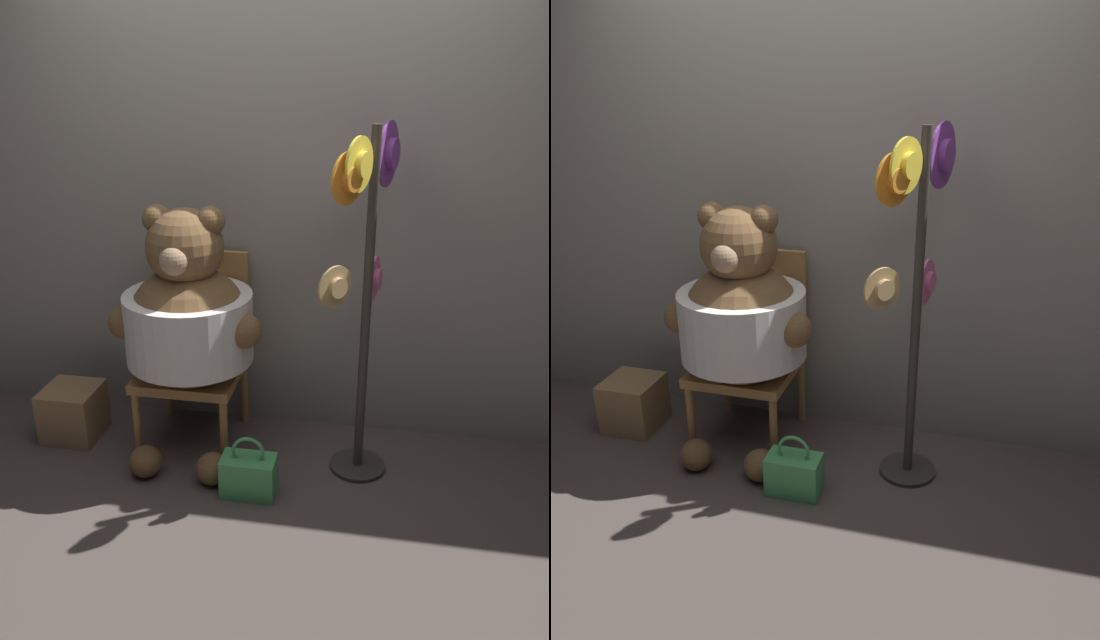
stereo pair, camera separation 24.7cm
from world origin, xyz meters
The scene contains 7 objects.
ground_plane centered at (0.00, 0.00, 0.00)m, with size 14.00×14.00×0.00m, color #4C423D.
wall_back centered at (0.00, 0.76, 1.18)m, with size 8.00×0.10×2.35m.
chair centered at (-0.41, 0.51, 0.51)m, with size 0.51×0.52×1.00m.
teddy_bear centered at (-0.38, 0.33, 0.75)m, with size 0.76×0.68×1.30m.
hat_display_rack centered at (0.46, 0.32, 1.04)m, with size 0.34×0.59×1.68m.
handbag_on_ground centered at (-0.02, 0.01, 0.10)m, with size 0.26×0.15×0.31m.
wooden_crate centered at (-1.07, 0.34, 0.14)m, with size 0.29×0.29×0.29m.
Camera 2 is at (0.77, -2.32, 1.89)m, focal length 35.00 mm.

